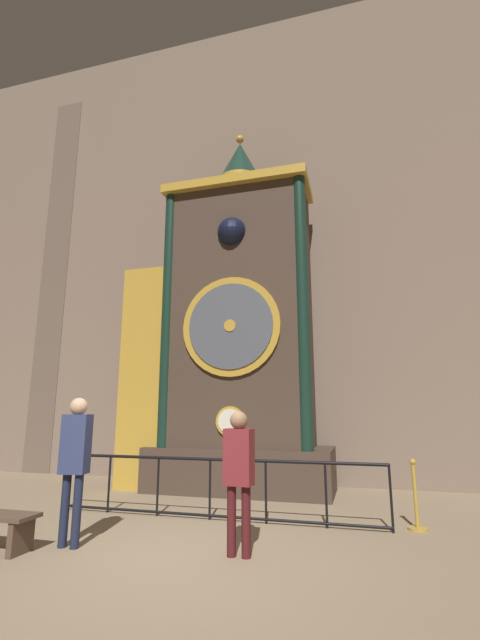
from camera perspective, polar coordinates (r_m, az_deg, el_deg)
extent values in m
plane|color=#847056|center=(5.65, -8.47, -29.15)|extent=(28.00, 28.00, 0.00)
cube|color=#7A6656|center=(11.73, 3.88, 11.96)|extent=(24.00, 0.30, 12.86)
cube|color=brown|center=(14.20, -23.39, 5.87)|extent=(0.90, 0.12, 11.58)
cube|color=#423328|center=(9.67, 0.00, -19.24)|extent=(3.94, 1.61, 0.91)
cube|color=#423328|center=(9.85, 0.00, 1.13)|extent=(3.15, 1.40, 6.00)
cube|color=gold|center=(10.79, -0.16, 16.43)|extent=(3.41, 1.54, 0.20)
cylinder|color=gold|center=(8.89, -1.31, -13.37)|extent=(0.60, 0.05, 0.60)
cylinder|color=silver|center=(8.86, -1.37, -13.37)|extent=(0.50, 0.03, 0.50)
cylinder|color=gold|center=(9.06, -1.25, -0.82)|extent=(2.15, 0.07, 2.15)
cylinder|color=#4C515B|center=(9.02, -1.33, -0.76)|extent=(1.85, 0.04, 1.85)
cylinder|color=gold|center=(9.00, -1.37, -0.74)|extent=(0.26, 0.03, 0.26)
cube|color=black|center=(10.17, -0.33, 10.65)|extent=(0.83, 0.42, 0.83)
sphere|color=black|center=(9.78, -1.05, 11.60)|extent=(0.66, 0.66, 0.66)
cylinder|color=#142D23|center=(9.80, -9.60, 1.36)|extent=(0.27, 0.27, 6.00)
cylinder|color=#142D23|center=(8.96, 8.35, 2.58)|extent=(0.27, 0.27, 6.00)
cylinder|color=gold|center=(10.99, 0.00, 17.33)|extent=(1.08, 1.08, 0.30)
cone|color=#163227|center=(11.34, 0.00, 20.29)|extent=(1.03, 1.03, 1.04)
sphere|color=gold|center=(11.69, 0.00, 22.94)|extent=(0.20, 0.20, 0.20)
cube|color=brown|center=(10.46, -11.44, -7.32)|extent=(1.05, 1.19, 4.97)
cube|color=gold|center=(9.92, -13.04, -7.01)|extent=(1.10, 0.06, 4.97)
cylinder|color=black|center=(8.63, -22.46, -19.21)|extent=(0.04, 0.04, 0.93)
cylinder|color=black|center=(8.12, -17.05, -20.09)|extent=(0.04, 0.04, 0.93)
cylinder|color=black|center=(7.68, -10.91, -20.88)|extent=(0.04, 0.04, 0.93)
cylinder|color=black|center=(7.33, -4.04, -21.49)|extent=(0.04, 0.04, 0.93)
cylinder|color=black|center=(7.08, 3.47, -21.84)|extent=(0.04, 0.04, 0.93)
cylinder|color=black|center=(6.95, 11.41, -21.83)|extent=(0.04, 0.04, 0.93)
cylinder|color=black|center=(6.93, 19.50, -21.44)|extent=(0.04, 0.04, 0.93)
cylinder|color=black|center=(7.27, -3.98, -18.04)|extent=(5.47, 0.05, 0.05)
cylinder|color=black|center=(7.41, -4.09, -24.58)|extent=(5.47, 0.04, 0.04)
cylinder|color=#1B213A|center=(6.37, -22.33, -22.36)|extent=(0.11, 0.11, 0.88)
cylinder|color=#1B213A|center=(6.26, -20.92, -22.65)|extent=(0.11, 0.11, 0.88)
cube|color=navy|center=(6.21, -21.03, -15.13)|extent=(0.37, 0.27, 0.75)
sphere|color=tan|center=(6.19, -20.70, -10.73)|extent=(0.23, 0.23, 0.23)
cylinder|color=#461518|center=(5.63, -1.14, -25.13)|extent=(0.11, 0.11, 0.80)
cylinder|color=#461518|center=(5.59, 0.82, -25.25)|extent=(0.11, 0.11, 0.80)
cube|color=maroon|center=(5.49, -0.16, -17.75)|extent=(0.36, 0.25, 0.66)
sphere|color=#8C664C|center=(5.46, -0.16, -13.24)|extent=(0.22, 0.22, 0.22)
cylinder|color=#B28E33|center=(7.29, 22.64, -24.31)|extent=(0.28, 0.28, 0.04)
cylinder|color=#B28E33|center=(7.20, 22.35, -20.97)|extent=(0.06, 0.06, 0.90)
sphere|color=#B28E33|center=(7.13, 22.03, -17.13)|extent=(0.09, 0.09, 0.09)
cube|color=brown|center=(6.32, -27.18, -24.33)|extent=(0.08, 0.36, 0.39)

